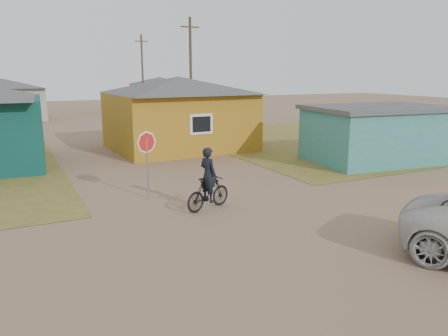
{
  "coord_description": "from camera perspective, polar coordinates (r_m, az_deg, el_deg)",
  "views": [
    {
      "loc": [
        -5.95,
        -8.46,
        4.12
      ],
      "look_at": [
        -0.24,
        3.0,
        1.3
      ],
      "focal_mm": 35.0,
      "sensor_mm": 36.0,
      "label": 1
    }
  ],
  "objects": [
    {
      "name": "ground",
      "position": [
        11.14,
        8.12,
        -9.42
      ],
      "size": [
        120.0,
        120.0,
        0.0
      ],
      "primitive_type": "plane",
      "color": "#8A6B50"
    },
    {
      "name": "grass_ne",
      "position": [
        29.59,
        16.29,
        3.92
      ],
      "size": [
        20.0,
        18.0,
        0.0
      ],
      "primitive_type": "cube",
      "color": "olive",
      "rests_on": "ground"
    },
    {
      "name": "house_yellow",
      "position": [
        24.09,
        -5.9,
        7.31
      ],
      "size": [
        7.72,
        6.76,
        3.9
      ],
      "color": "#A67419",
      "rests_on": "ground"
    },
    {
      "name": "shed_turquoise",
      "position": [
        21.69,
        19.31,
        4.28
      ],
      "size": [
        6.71,
        4.93,
        2.6
      ],
      "color": "teal",
      "rests_on": "ground"
    },
    {
      "name": "house_pale_west",
      "position": [
        42.52,
        -26.8,
        8.04
      ],
      "size": [
        7.04,
        6.15,
        3.6
      ],
      "color": "gray",
      "rests_on": "ground"
    },
    {
      "name": "house_beige_east",
      "position": [
        51.07,
        -8.39,
        9.74
      ],
      "size": [
        6.95,
        6.05,
        3.6
      ],
      "color": "gray",
      "rests_on": "ground"
    },
    {
      "name": "utility_pole_near",
      "position": [
        32.91,
        -4.36,
        12.4
      ],
      "size": [
        1.4,
        0.2,
        8.0
      ],
      "color": "#47352A",
      "rests_on": "ground"
    },
    {
      "name": "utility_pole_far",
      "position": [
        48.37,
        -10.59,
        12.22
      ],
      "size": [
        1.4,
        0.2,
        8.0
      ],
      "color": "#47352A",
      "rests_on": "ground"
    },
    {
      "name": "stop_sign",
      "position": [
        14.42,
        -10.05,
        2.49
      ],
      "size": [
        0.74,
        0.07,
        2.27
      ],
      "color": "gray",
      "rests_on": "ground"
    },
    {
      "name": "cyclist",
      "position": [
        13.29,
        -2.07,
        -2.49
      ],
      "size": [
        1.77,
        1.02,
        1.93
      ],
      "color": "black",
      "rests_on": "ground"
    }
  ]
}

